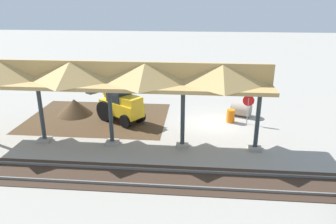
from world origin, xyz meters
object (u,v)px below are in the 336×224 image
at_px(backhoe, 120,103).
at_px(concrete_pipe, 241,109).
at_px(traffic_barrel, 231,116).
at_px(stop_sign, 248,103).

relative_size(backhoe, concrete_pipe, 2.92).
height_order(backhoe, concrete_pipe, backhoe).
distance_m(backhoe, concrete_pipe, 8.67).
relative_size(backhoe, traffic_barrel, 5.30).
relative_size(stop_sign, backhoe, 0.43).
bearing_deg(stop_sign, traffic_barrel, -11.57).
relative_size(concrete_pipe, traffic_barrel, 1.82).
height_order(stop_sign, concrete_pipe, stop_sign).
height_order(concrete_pipe, traffic_barrel, concrete_pipe).
xyz_separation_m(stop_sign, traffic_barrel, (1.08, -0.22, -1.00)).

